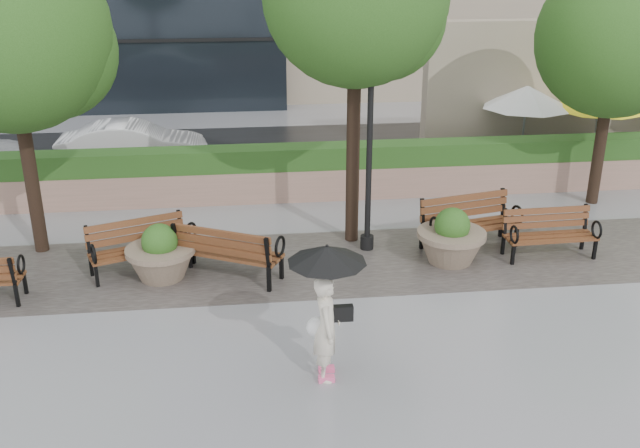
{
  "coord_description": "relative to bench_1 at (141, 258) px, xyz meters",
  "views": [
    {
      "loc": [
        -0.89,
        -10.04,
        6.09
      ],
      "look_at": [
        0.56,
        2.38,
        1.1
      ],
      "focal_mm": 40.0,
      "sensor_mm": 36.0,
      "label": 1
    }
  ],
  "objects": [
    {
      "name": "hedge_wall",
      "position": [
        2.9,
        4.0,
        0.36
      ],
      "size": [
        24.0,
        0.8,
        1.35
      ],
      "color": "#A77B6B",
      "rests_on": "ground"
    },
    {
      "name": "pedestrian",
      "position": [
        3.17,
        -3.99,
        0.97
      ],
      "size": [
        1.14,
        1.14,
        2.1
      ],
      "rotation": [
        0.0,
        0.0,
        1.45
      ],
      "color": "beige",
      "rests_on": "ground"
    },
    {
      "name": "tree_1",
      "position": [
        4.52,
        1.2,
        4.7
      ],
      "size": [
        3.69,
        3.63,
        6.96
      ],
      "color": "black",
      "rests_on": "ground"
    },
    {
      "name": "cobble_strip",
      "position": [
        2.9,
        0.0,
        -0.3
      ],
      "size": [
        28.0,
        3.2,
        0.01
      ],
      "primitive_type": "cube",
      "color": "#383330",
      "rests_on": "ground"
    },
    {
      "name": "asphalt_street",
      "position": [
        2.9,
        8.0,
        -0.3
      ],
      "size": [
        40.0,
        7.0,
        0.0
      ],
      "primitive_type": "cube",
      "color": "black",
      "rests_on": "ground"
    },
    {
      "name": "ground",
      "position": [
        2.9,
        -3.0,
        -0.31
      ],
      "size": [
        100.0,
        100.0,
        0.0
      ],
      "primitive_type": "plane",
      "color": "gray",
      "rests_on": "ground"
    },
    {
      "name": "bench_1",
      "position": [
        0.0,
        0.0,
        0.0
      ],
      "size": [
        2.05,
        1.39,
        1.03
      ],
      "rotation": [
        0.0,
        0.0,
        0.36
      ],
      "color": "brown",
      "rests_on": "ground"
    },
    {
      "name": "tree_2",
      "position": [
        10.86,
        2.87,
        3.6
      ],
      "size": [
        3.71,
        3.66,
        5.84
      ],
      "color": "black",
      "rests_on": "ground"
    },
    {
      "name": "patio_umb_yellow_a",
      "position": [
        12.03,
        5.55,
        1.68
      ],
      "size": [
        2.5,
        2.5,
        2.3
      ],
      "color": "black",
      "rests_on": "ground"
    },
    {
      "name": "bench_4",
      "position": [
        8.25,
        -0.24,
        -0.01
      ],
      "size": [
        1.88,
        0.8,
        0.99
      ],
      "rotation": [
        0.0,
        0.0,
        0.03
      ],
      "color": "brown",
      "rests_on": "ground"
    },
    {
      "name": "planter_right",
      "position": [
        6.17,
        -0.25,
        0.15
      ],
      "size": [
        1.38,
        1.38,
        1.16
      ],
      "color": "#7F6B56",
      "rests_on": "ground"
    },
    {
      "name": "planter_left",
      "position": [
        0.43,
        -0.33,
        0.13
      ],
      "size": [
        1.33,
        1.33,
        1.11
      ],
      "color": "#7F6B56",
      "rests_on": "ground"
    },
    {
      "name": "cafe_wall",
      "position": [
        12.4,
        7.0,
        1.69
      ],
      "size": [
        10.0,
        0.6,
        4.0
      ],
      "primitive_type": "cube",
      "color": "tan",
      "rests_on": "ground"
    },
    {
      "name": "car_right",
      "position": [
        -0.97,
        7.01,
        0.37
      ],
      "size": [
        4.14,
        1.51,
        1.36
      ],
      "primitive_type": "imported",
      "rotation": [
        0.0,
        0.0,
        1.59
      ],
      "color": "silver",
      "rests_on": "ground"
    },
    {
      "name": "tree_0",
      "position": [
        -2.06,
        1.39,
        4.07
      ],
      "size": [
        3.86,
        3.84,
        6.41
      ],
      "color": "black",
      "rests_on": "ground"
    },
    {
      "name": "cafe_hedge",
      "position": [
        11.9,
        4.8,
        0.14
      ],
      "size": [
        8.0,
        0.5,
        0.9
      ],
      "primitive_type": "cube",
      "color": "#27511B",
      "rests_on": "ground"
    },
    {
      "name": "patio_umb_white",
      "position": [
        10.09,
        6.02,
        1.68
      ],
      "size": [
        2.5,
        2.5,
        2.3
      ],
      "color": "black",
      "rests_on": "ground"
    },
    {
      "name": "lamppost",
      "position": [
        4.61,
        0.6,
        1.37
      ],
      "size": [
        0.28,
        0.28,
        3.81
      ],
      "color": "black",
      "rests_on": "ground"
    },
    {
      "name": "bench_2",
      "position": [
        1.72,
        -0.46,
        0.02
      ],
      "size": [
        2.17,
        1.66,
        1.1
      ],
      "rotation": [
        0.0,
        0.0,
        2.66
      ],
      "color": "brown",
      "rests_on": "ground"
    },
    {
      "name": "bench_3",
      "position": [
        6.76,
        0.41,
        0.02
      ],
      "size": [
        2.18,
        1.26,
        1.1
      ],
      "rotation": [
        0.0,
        0.0,
        0.23
      ],
      "color": "brown",
      "rests_on": "ground"
    }
  ]
}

